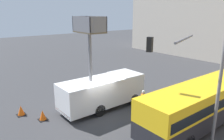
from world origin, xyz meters
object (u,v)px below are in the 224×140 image
object	(u,v)px
traffic_cone_near_truck	(43,115)
traffic_cone_mid_road	(21,111)
city_bus	(202,102)
road_worker_directing	(143,102)
utility_truck	(102,90)
road_worker_near_truck	(58,100)
traffic_light_pole	(193,71)

from	to	relation	value
traffic_cone_near_truck	traffic_cone_mid_road	distance (m)	2.02
city_bus	traffic_cone_mid_road	size ratio (longest dim) A/B	13.88
city_bus	road_worker_directing	size ratio (longest dim) A/B	5.63
utility_truck	road_worker_directing	xyz separation A→B (m)	(2.71, 1.91, -0.63)
road_worker_near_truck	city_bus	bearing A→B (deg)	-135.78
traffic_light_pole	road_worker_directing	distance (m)	5.57
traffic_light_pole	road_worker_directing	world-z (taller)	traffic_light_pole
utility_truck	road_worker_directing	distance (m)	3.37
road_worker_directing	utility_truck	bearing A→B (deg)	11.50
road_worker_near_truck	traffic_cone_near_truck	size ratio (longest dim) A/B	2.42
traffic_light_pole	road_worker_near_truck	bearing A→B (deg)	-154.35
city_bus	road_worker_near_truck	distance (m)	10.61
city_bus	traffic_cone_near_truck	size ratio (longest dim) A/B	14.35
traffic_light_pole	road_worker_directing	bearing A→B (deg)	170.91
road_worker_near_truck	road_worker_directing	bearing A→B (deg)	-126.36
traffic_light_pole	traffic_cone_mid_road	xyz separation A→B (m)	(-9.74, -6.83, -4.04)
city_bus	road_worker_directing	bearing A→B (deg)	120.74
utility_truck	city_bus	bearing A→B (deg)	28.31
road_worker_near_truck	road_worker_directing	distance (m)	6.66
utility_truck	road_worker_near_truck	xyz separation A→B (m)	(-1.79, -3.01, -0.69)
traffic_cone_mid_road	utility_truck	bearing A→B (deg)	64.08
road_worker_directing	road_worker_near_truck	bearing A→B (deg)	23.92
road_worker_near_truck	road_worker_directing	size ratio (longest dim) A/B	0.95
road_worker_near_truck	traffic_cone_near_truck	xyz separation A→B (m)	(0.81, -1.60, -0.53)
utility_truck	traffic_cone_near_truck	distance (m)	4.87
city_bus	traffic_cone_near_truck	bearing A→B (deg)	145.16
traffic_cone_mid_road	road_worker_near_truck	bearing A→B (deg)	70.14
city_bus	road_worker_directing	xyz separation A→B (m)	(-3.82, -1.61, -0.82)
utility_truck	city_bus	xyz separation A→B (m)	(6.53, 3.52, 0.18)
utility_truck	traffic_light_pole	bearing A→B (deg)	9.85
city_bus	traffic_cone_mid_road	bearing A→B (deg)	142.49
utility_truck	traffic_cone_mid_road	xyz separation A→B (m)	(-2.73, -5.62, -1.21)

